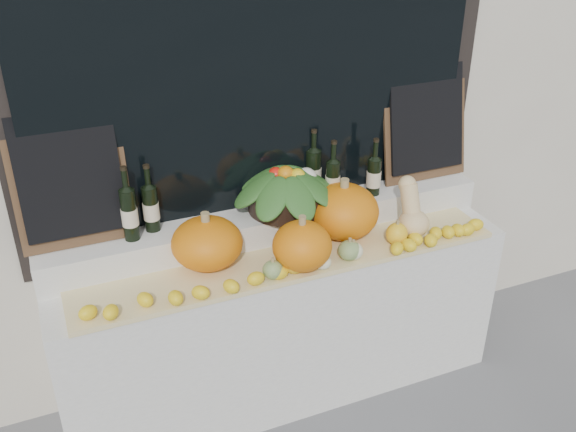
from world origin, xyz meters
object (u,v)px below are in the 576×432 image
(wine_bottle_tall, at_px, (313,173))
(pumpkin_left, at_px, (207,243))
(butternut_squash, at_px, (412,213))
(pumpkin_right, at_px, (343,211))
(produce_bowl, at_px, (286,188))

(wine_bottle_tall, bearing_deg, pumpkin_left, -160.12)
(pumpkin_left, height_order, butternut_squash, butternut_squash)
(pumpkin_right, bearing_deg, wine_bottle_tall, 105.59)
(pumpkin_left, distance_m, wine_bottle_tall, 0.70)
(butternut_squash, distance_m, produce_bowl, 0.65)
(produce_bowl, relative_size, wine_bottle_tall, 1.59)
(produce_bowl, bearing_deg, wine_bottle_tall, 24.65)
(pumpkin_right, distance_m, wine_bottle_tall, 0.27)
(butternut_squash, bearing_deg, wine_bottle_tall, 138.35)
(produce_bowl, bearing_deg, butternut_squash, -24.11)
(butternut_squash, height_order, produce_bowl, produce_bowl)
(butternut_squash, relative_size, wine_bottle_tall, 0.81)
(butternut_squash, xyz_separation_m, produce_bowl, (-0.58, 0.26, 0.13))
(pumpkin_left, relative_size, butternut_squash, 1.13)
(pumpkin_right, xyz_separation_m, wine_bottle_tall, (-0.06, 0.23, 0.13))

